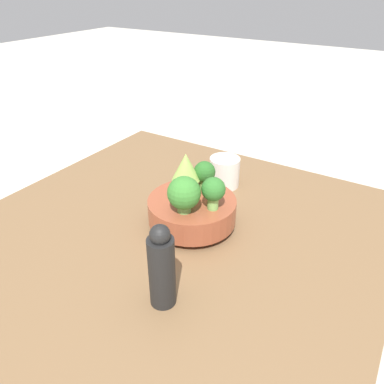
{
  "coord_description": "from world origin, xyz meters",
  "views": [
    {
      "loc": [
        -0.4,
        0.57,
        0.55
      ],
      "look_at": [
        -0.03,
        -0.04,
        0.13
      ],
      "focal_mm": 35.0,
      "sensor_mm": 36.0,
      "label": 1
    }
  ],
  "objects": [
    {
      "name": "cup",
      "position": [
        0.0,
        -0.24,
        0.08
      ],
      "size": [
        0.08,
        0.08,
        0.08
      ],
      "color": "silver",
      "rests_on": "table"
    },
    {
      "name": "table",
      "position": [
        0.0,
        0.0,
        0.02
      ],
      "size": [
        0.91,
        0.9,
        0.04
      ],
      "color": "brown",
      "rests_on": "ground_plane"
    },
    {
      "name": "broccoli_floret_front",
      "position": [
        -0.02,
        -0.1,
        0.15
      ],
      "size": [
        0.05,
        0.05,
        0.07
      ],
      "color": "#6BA34C",
      "rests_on": "bowl"
    },
    {
      "name": "broccoli_floret_back",
      "position": [
        -0.04,
        0.01,
        0.16
      ],
      "size": [
        0.07,
        0.07,
        0.08
      ],
      "color": "#609347",
      "rests_on": "bowl"
    },
    {
      "name": "romanesco_piece_near",
      "position": [
        0.01,
        -0.06,
        0.17
      ],
      "size": [
        0.06,
        0.06,
        0.1
      ],
      "color": "#7AB256",
      "rests_on": "bowl"
    },
    {
      "name": "bowl",
      "position": [
        -0.03,
        -0.04,
        0.08
      ],
      "size": [
        0.2,
        0.2,
        0.07
      ],
      "color": "brown",
      "rests_on": "table"
    },
    {
      "name": "pepper_mill",
      "position": [
        -0.11,
        0.19,
        0.12
      ],
      "size": [
        0.05,
        0.05,
        0.16
      ],
      "color": "black",
      "rests_on": "table"
    },
    {
      "name": "ground_plane",
      "position": [
        0.0,
        0.0,
        0.0
      ],
      "size": [
        6.0,
        6.0,
        0.0
      ],
      "primitive_type": "plane",
      "color": "beige"
    },
    {
      "name": "broccoli_floret_left",
      "position": [
        -0.08,
        -0.03,
        0.16
      ],
      "size": [
        0.05,
        0.05,
        0.07
      ],
      "color": "#7AB256",
      "rests_on": "bowl"
    }
  ]
}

